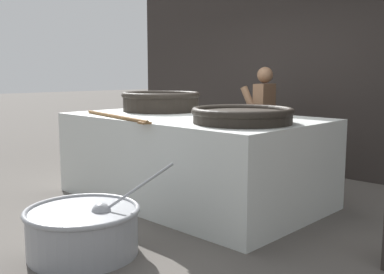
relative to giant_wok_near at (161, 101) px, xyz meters
The scene contains 8 objects.
ground_plane 1.40m from the giant_wok_near, 14.80° to the right, with size 60.00×60.00×0.00m, color #56514C.
back_wall 2.59m from the giant_wok_near, 70.79° to the left, with size 7.02×0.24×4.46m, color #2D2826.
hearth_platform 1.03m from the giant_wok_near, 14.80° to the right, with size 3.01×1.79×1.01m.
giant_wok_near is the anchor object (origin of this frame).
giant_wok_far 1.74m from the giant_wok_near, 13.86° to the right, with size 1.04×1.04×0.16m.
stirring_paddle 1.10m from the giant_wok_near, 68.35° to the right, with size 1.48×0.36×0.04m.
cook 1.49m from the giant_wok_near, 57.49° to the left, with size 0.44×0.63×1.60m.
prep_bowl_vegetables 2.58m from the giant_wok_near, 57.86° to the right, with size 1.07×1.00×0.79m.
Camera 1 is at (3.68, -3.80, 1.51)m, focal length 42.00 mm.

